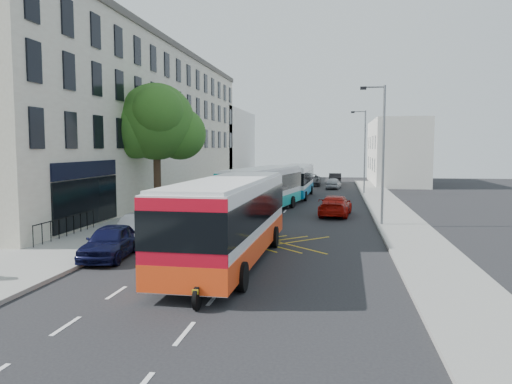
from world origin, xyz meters
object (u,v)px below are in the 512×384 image
at_px(lamp_near, 382,147).
at_px(distant_car_silver, 333,183).
at_px(red_hatchback, 335,206).
at_px(distant_car_dark, 335,179).
at_px(street_tree, 156,123).
at_px(distant_car_grey, 311,180).
at_px(bus_mid, 263,189).
at_px(bus_far, 296,180).
at_px(motorbike, 204,271).
at_px(parked_car_blue, 110,242).
at_px(bus_near, 229,219).
at_px(lamp_far, 364,147).
at_px(parked_car_silver, 139,230).

distance_m(lamp_near, distant_car_silver, 26.73).
relative_size(red_hatchback, distant_car_dark, 1.13).
bearing_deg(street_tree, distant_car_grey, 71.73).
distance_m(bus_mid, distant_car_dark, 28.37).
xyz_separation_m(bus_far, distant_car_dark, (3.52, 16.55, -0.85)).
bearing_deg(motorbike, parked_car_blue, 137.72).
bearing_deg(bus_near, parked_car_blue, -177.29).
bearing_deg(bus_near, distant_car_silver, 85.10).
height_order(lamp_far, distant_car_grey, lamp_far).
bearing_deg(distant_car_silver, lamp_far, 121.02).
bearing_deg(lamp_near, distant_car_dark, 94.75).
xyz_separation_m(lamp_near, distant_car_dark, (-2.75, 33.06, -3.92)).
height_order(street_tree, bus_far, street_tree).
xyz_separation_m(street_tree, bus_far, (8.44, 13.55, -4.74)).
bearing_deg(distant_car_grey, motorbike, -91.88).
bearing_deg(parked_car_blue, lamp_near, 35.76).
height_order(red_hatchback, distant_car_dark, distant_car_dark).
bearing_deg(street_tree, bus_far, 58.08).
bearing_deg(bus_far, lamp_near, -67.65).
distance_m(motorbike, distant_car_dark, 48.64).
relative_size(motorbike, parked_car_blue, 0.54).
xyz_separation_m(lamp_far, red_hatchback, (-2.60, -15.81, -3.92)).
xyz_separation_m(bus_mid, distant_car_dark, (4.92, 27.93, -0.97)).
height_order(bus_near, motorbike, bus_near).
distance_m(distant_car_grey, distant_car_silver, 5.00).
distance_m(bus_near, parked_car_blue, 5.15).
distance_m(lamp_far, bus_near, 31.10).
bearing_deg(red_hatchback, distant_car_dark, -84.10).
relative_size(street_tree, parked_car_blue, 2.14).
bearing_deg(bus_near, distant_car_dark, 85.83).
height_order(lamp_far, bus_mid, lamp_far).
bearing_deg(red_hatchback, lamp_near, 127.38).
bearing_deg(lamp_far, bus_mid, -117.28).
relative_size(lamp_far, bus_far, 0.76).
xyz_separation_m(lamp_near, bus_far, (-6.27, 16.52, -3.07)).
bearing_deg(bus_far, parked_car_silver, -101.49).
distance_m(street_tree, bus_mid, 8.70).
height_order(street_tree, lamp_near, street_tree).
distance_m(bus_near, red_hatchback, 15.04).
relative_size(motorbike, distant_car_grey, 0.45).
distance_m(bus_mid, distant_car_grey, 25.42).
bearing_deg(lamp_far, bus_near, -102.60).
relative_size(bus_far, parked_car_blue, 2.55).
xyz_separation_m(motorbike, distant_car_silver, (3.47, 41.70, -0.30)).
distance_m(lamp_far, motorbike, 36.19).
xyz_separation_m(bus_near, bus_far, (0.49, 26.74, -0.22)).
xyz_separation_m(bus_near, motorbike, (0.37, -5.21, -0.84)).
distance_m(street_tree, distant_car_dark, 32.87).
height_order(bus_near, distant_car_grey, bus_near).
relative_size(bus_mid, parked_car_silver, 2.69).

